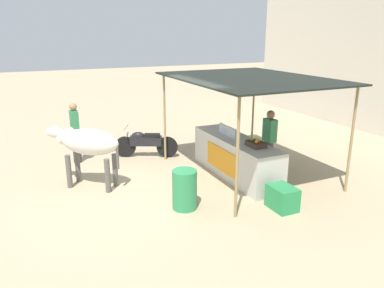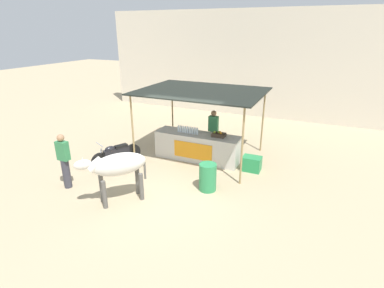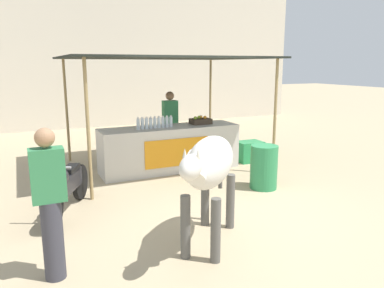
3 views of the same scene
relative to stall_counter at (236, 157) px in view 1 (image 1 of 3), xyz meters
name	(u,v)px [view 1 (image 1 of 3)]	position (x,y,z in m)	size (l,w,h in m)	color
ground_plane	(152,190)	(0.00, -2.20, -0.48)	(60.00, 60.00, 0.00)	tan
stall_counter	(236,157)	(0.00, 0.00, 0.00)	(3.00, 0.82, 0.96)	beige
stall_awning	(249,81)	(0.00, 0.30, 1.85)	(4.20, 3.20, 2.42)	black
water_bottle_row	(227,131)	(-0.35, -0.05, 0.59)	(0.79, 0.07, 0.25)	silver
fruit_crate	(256,144)	(0.76, 0.05, 0.55)	(0.44, 0.32, 0.18)	#3F3326
vendor_behind_counter	(269,142)	(0.31, 0.75, 0.37)	(0.34, 0.22, 1.65)	#383842
cooler_box	(282,198)	(1.98, -0.10, -0.24)	(0.60, 0.44, 0.48)	#268C4C
water_barrel	(185,190)	(1.12, -1.87, -0.07)	(0.50, 0.50, 0.81)	#2D8C51
cow	(87,144)	(-0.82, -3.40, 0.55)	(1.46, 1.62, 1.44)	silver
motorcycle_parked	(145,143)	(-2.33, -1.57, -0.05)	(0.93, 1.65, 0.90)	black
passerby_on_street	(75,132)	(-2.69, -3.42, 0.37)	(0.34, 0.22, 1.65)	#383842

